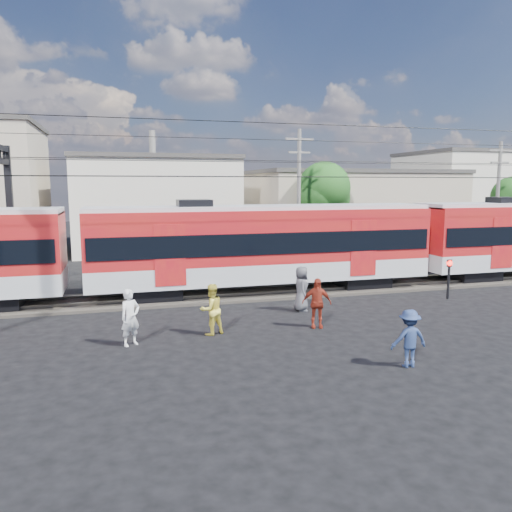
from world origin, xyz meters
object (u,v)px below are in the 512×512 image
at_px(pedestrian_a, 130,317).
at_px(crossing_signal, 449,272).
at_px(commuter_train, 267,243).
at_px(pedestrian_c, 409,338).

xyz_separation_m(pedestrian_a, crossing_signal, (14.05, 2.90, 0.33)).
relative_size(commuter_train, pedestrian_c, 30.27).
bearing_deg(pedestrian_a, commuter_train, 13.95).
xyz_separation_m(commuter_train, pedestrian_c, (1.05, -10.41, -1.57)).
distance_m(commuter_train, pedestrian_a, 9.18).
xyz_separation_m(commuter_train, crossing_signal, (7.55, -3.41, -1.15)).
height_order(commuter_train, pedestrian_a, commuter_train).
bearing_deg(pedestrian_c, pedestrian_a, -26.61).
bearing_deg(crossing_signal, pedestrian_a, -168.35).
bearing_deg(commuter_train, pedestrian_c, -84.24).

